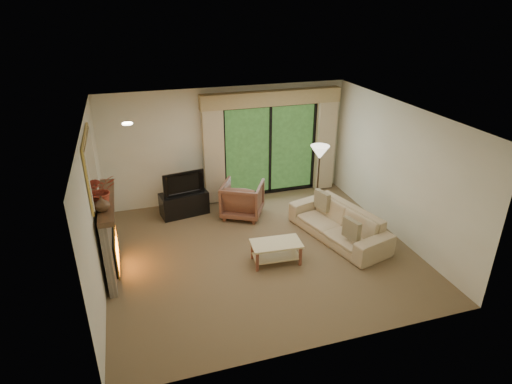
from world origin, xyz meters
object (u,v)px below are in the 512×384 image
object	(u,v)px
sofa	(338,223)
coffee_table	(276,252)
armchair	(243,199)
media_console	(184,203)

from	to	relation	value
sofa	coffee_table	size ratio (longest dim) A/B	2.43
armchair	coffee_table	size ratio (longest dim) A/B	0.95
media_console	coffee_table	world-z (taller)	media_console
media_console	armchair	size ratio (longest dim) A/B	1.19
media_console	sofa	bearing A→B (deg)	-44.30
media_console	coffee_table	bearing A→B (deg)	-70.74
sofa	armchair	bearing A→B (deg)	-148.69
armchair	coffee_table	bearing A→B (deg)	120.86
armchair	coffee_table	xyz separation A→B (m)	(0.09, -1.91, -0.18)
media_console	armchair	bearing A→B (deg)	-29.24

